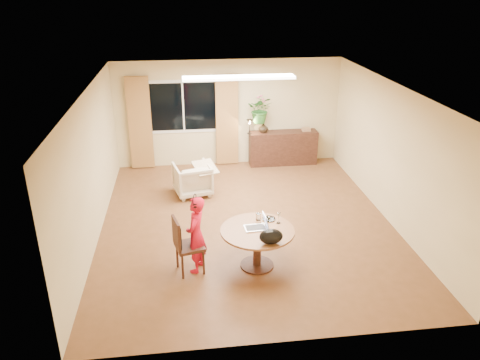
% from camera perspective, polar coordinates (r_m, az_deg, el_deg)
% --- Properties ---
extents(floor, '(6.50, 6.50, 0.00)m').
position_cam_1_polar(floor, '(9.07, 0.80, -5.24)').
color(floor, brown).
rests_on(floor, ground).
extents(ceiling, '(6.50, 6.50, 0.00)m').
position_cam_1_polar(ceiling, '(8.15, 0.91, 11.03)').
color(ceiling, white).
rests_on(ceiling, wall_back).
extents(wall_back, '(5.50, 0.00, 5.50)m').
position_cam_1_polar(wall_back, '(11.59, -1.40, 8.16)').
color(wall_back, tan).
rests_on(wall_back, floor).
extents(wall_left, '(0.00, 6.50, 6.50)m').
position_cam_1_polar(wall_left, '(8.60, -17.61, 1.53)').
color(wall_left, tan).
rests_on(wall_left, floor).
extents(wall_right, '(0.00, 6.50, 6.50)m').
position_cam_1_polar(wall_right, '(9.29, 17.92, 3.10)').
color(wall_right, tan).
rests_on(wall_right, floor).
extents(window, '(1.70, 0.03, 1.30)m').
position_cam_1_polar(window, '(11.47, -6.94, 8.86)').
color(window, white).
rests_on(window, wall_back).
extents(curtain_left, '(0.55, 0.08, 2.25)m').
position_cam_1_polar(curtain_left, '(11.54, -12.10, 6.76)').
color(curtain_left, olive).
rests_on(curtain_left, wall_back).
extents(curtain_right, '(0.55, 0.08, 2.25)m').
position_cam_1_polar(curtain_right, '(11.54, -1.59, 7.28)').
color(curtain_right, olive).
rests_on(curtain_right, wall_back).
extents(ceiling_panel, '(2.20, 0.35, 0.05)m').
position_cam_1_polar(ceiling_panel, '(9.32, -0.15, 12.38)').
color(ceiling_panel, white).
rests_on(ceiling_panel, ceiling).
extents(dining_table, '(1.19, 1.19, 0.68)m').
position_cam_1_polar(dining_table, '(7.54, 2.13, -7.02)').
color(dining_table, brown).
rests_on(dining_table, floor).
extents(dining_chair, '(0.55, 0.52, 0.97)m').
position_cam_1_polar(dining_chair, '(7.48, -6.17, -7.85)').
color(dining_chair, black).
rests_on(dining_chair, floor).
extents(child, '(0.54, 0.44, 1.28)m').
position_cam_1_polar(child, '(7.43, -5.38, -6.65)').
color(child, red).
rests_on(child, floor).
extents(laptop, '(0.39, 0.27, 0.25)m').
position_cam_1_polar(laptop, '(7.44, 1.91, -5.07)').
color(laptop, '#B7B7BC').
rests_on(laptop, dining_table).
extents(tumbler, '(0.08, 0.08, 0.12)m').
position_cam_1_polar(tumbler, '(7.73, 2.26, -4.50)').
color(tumbler, white).
rests_on(tumbler, dining_table).
extents(wine_glass, '(0.07, 0.07, 0.19)m').
position_cam_1_polar(wine_glass, '(7.63, 4.75, -4.63)').
color(wine_glass, white).
rests_on(wine_glass, dining_table).
extents(pot_lid, '(0.26, 0.26, 0.04)m').
position_cam_1_polar(pot_lid, '(7.77, 3.54, -4.70)').
color(pot_lid, white).
rests_on(pot_lid, dining_table).
extents(handbag, '(0.39, 0.26, 0.24)m').
position_cam_1_polar(handbag, '(7.05, 3.81, -6.90)').
color(handbag, black).
rests_on(handbag, dining_table).
extents(armchair, '(0.89, 0.91, 0.70)m').
position_cam_1_polar(armchair, '(10.16, -5.82, 0.11)').
color(armchair, beige).
rests_on(armchair, floor).
extents(throw, '(0.60, 0.66, 0.03)m').
position_cam_1_polar(throw, '(9.97, -4.28, 1.96)').
color(throw, beige).
rests_on(throw, armchair).
extents(sideboard, '(1.69, 0.41, 0.85)m').
position_cam_1_polar(sideboard, '(11.83, 5.26, 3.93)').
color(sideboard, black).
rests_on(sideboard, floor).
extents(vase, '(0.29, 0.29, 0.25)m').
position_cam_1_polar(vase, '(11.57, 2.86, 6.40)').
color(vase, black).
rests_on(vase, sideboard).
extents(bouquet, '(0.70, 0.64, 0.66)m').
position_cam_1_polar(bouquet, '(11.43, 2.52, 8.56)').
color(bouquet, '#276024').
rests_on(bouquet, vase).
extents(book_stack, '(0.25, 0.21, 0.09)m').
position_cam_1_polar(book_stack, '(11.82, 8.08, 6.16)').
color(book_stack, '#885D45').
rests_on(book_stack, sideboard).
extents(desk_lamp, '(0.18, 0.18, 0.37)m').
position_cam_1_polar(desk_lamp, '(11.45, 1.17, 6.56)').
color(desk_lamp, black).
rests_on(desk_lamp, sideboard).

